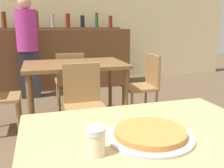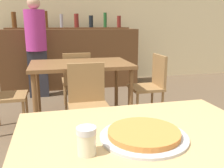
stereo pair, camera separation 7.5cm
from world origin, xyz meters
name	(u,v)px [view 2 (the right image)]	position (x,y,z in m)	size (l,w,h in m)	color
wall_back	(68,16)	(0.00, 4.49, 1.40)	(8.00, 0.05, 2.80)	beige
dining_table_near	(141,150)	(0.00, 0.00, 0.67)	(1.13, 0.80, 0.75)	tan
dining_table_far	(81,70)	(-0.04, 1.99, 0.69)	(1.19, 0.79, 0.78)	brown
bar_counter	(71,58)	(0.00, 3.99, 0.57)	(2.60, 0.56, 1.13)	brown
bar_back_shelf	(68,25)	(-0.01, 4.13, 1.21)	(2.39, 0.24, 0.34)	brown
chair_far_side_front	(88,100)	(-0.04, 1.43, 0.48)	(0.40, 0.40, 0.84)	olive
chair_far_side_back	(77,77)	(-0.04, 2.56, 0.48)	(0.40, 0.40, 0.84)	olive
chair_far_side_left	(1,91)	(-0.96, 1.99, 0.48)	(0.40, 0.40, 0.84)	olive
chair_far_side_right	(151,82)	(0.88, 1.99, 0.48)	(0.40, 0.40, 0.84)	olive
pizza_tray	(144,134)	(-0.01, -0.05, 0.77)	(0.38, 0.38, 0.04)	#B7B7BC
cheese_shaker	(87,141)	(-0.27, -0.12, 0.81)	(0.08, 0.08, 0.11)	beige
person_standing	(36,44)	(-0.61, 3.41, 0.90)	(0.34, 0.34, 1.66)	#2D2D38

